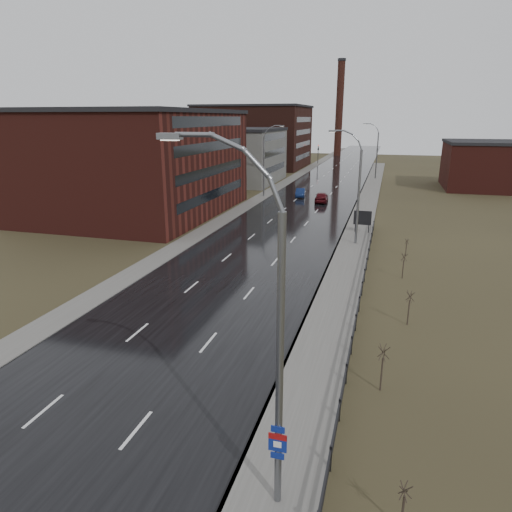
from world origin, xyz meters
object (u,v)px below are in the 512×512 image
Objects in this scene: streetlight_main at (269,340)px; car_near at (300,193)px; billboard at (362,219)px; car_far at (322,197)px.

car_near is at bearing 99.82° from streetlight_main.
billboard is at bearing -70.97° from car_near.
streetlight_main reaches higher than billboard.
streetlight_main is 4.62× the size of billboard.
streetlight_main is 2.59× the size of car_far.
billboard is 19.70m from car_far.
car_far is at bearing -52.49° from car_near.
car_far is (-7.17, 18.32, -0.95)m from billboard.
streetlight_main is at bearing -87.81° from car_near.
car_near is 5.71m from car_far.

